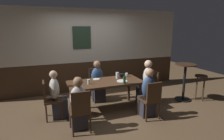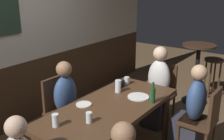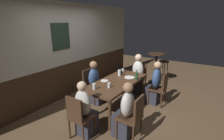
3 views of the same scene
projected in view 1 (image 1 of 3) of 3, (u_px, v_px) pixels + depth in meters
ground_plane at (106, 109)px, 4.66m from camera, size 12.00×12.00×0.00m
wall_back at (89, 51)px, 5.87m from camera, size 6.40×0.13×2.60m
dining_table at (105, 85)px, 4.51m from camera, size 1.81×0.81×0.74m
chair_head_east at (151, 85)px, 5.01m from camera, size 0.40×0.40×0.88m
chair_left_near at (80, 109)px, 3.53m from camera, size 0.40×0.40×0.88m
chair_head_west at (50, 98)px, 4.09m from camera, size 0.40×0.40×0.88m
chair_right_near at (151, 98)px, 4.08m from camera, size 0.40×0.40×0.88m
chair_mid_far at (96, 82)px, 5.30m from camera, size 0.40×0.40×0.88m
person_head_east at (146, 85)px, 4.95m from camera, size 0.37×0.34×1.19m
person_left_near at (79, 107)px, 3.68m from camera, size 0.34×0.37×1.11m
person_head_west at (57, 98)px, 4.16m from camera, size 0.37×0.34×1.11m
person_right_near at (147, 96)px, 4.23m from camera, size 0.34×0.37×1.15m
person_mid_far at (98, 84)px, 5.15m from camera, size 0.34×0.37×1.14m
pint_glass_pale at (76, 80)px, 4.38m from camera, size 0.07×0.07×0.13m
tumbler_water at (117, 76)px, 4.75m from camera, size 0.08×0.08×0.16m
tumbler_short at (89, 82)px, 4.28m from camera, size 0.06×0.06×0.11m
beer_glass_tall at (127, 75)px, 4.93m from camera, size 0.07×0.07×0.10m
beer_bottle_green at (124, 80)px, 4.29m from camera, size 0.06×0.06×0.25m
plate_white_large at (122, 81)px, 4.51m from camera, size 0.26×0.26×0.01m
plate_white_small at (96, 79)px, 4.67m from camera, size 0.18×0.18×0.01m
condiment_caddy at (121, 75)px, 4.89m from camera, size 0.11×0.09×0.09m
side_bar_table at (184, 79)px, 5.15m from camera, size 0.56×0.56×1.05m
bar_stool at (201, 81)px, 5.18m from camera, size 0.34×0.34×0.72m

